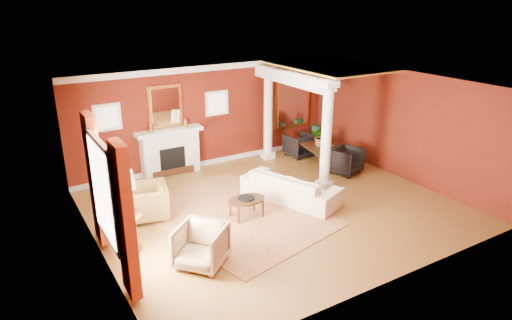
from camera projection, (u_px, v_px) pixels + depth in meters
ground at (275, 207)px, 10.77m from camera, size 8.00×8.00×0.00m
room_shell at (276, 125)px, 10.07m from camera, size 8.04×7.04×2.92m
fireplace at (170, 152)px, 12.58m from camera, size 1.85×0.42×1.29m
overmantel_mirror at (165, 106)px, 12.26m from camera, size 0.95×0.07×1.15m
flank_window_left at (107, 117)px, 11.56m from camera, size 0.70×0.07×0.70m
flank_window_right at (217, 103)px, 13.06m from camera, size 0.70×0.07×0.70m
left_window at (108, 197)px, 7.91m from camera, size 0.21×2.55×2.60m
column_front at (326, 136)px, 11.34m from camera, size 0.36×0.36×2.80m
column_back at (268, 113)px, 13.52m from camera, size 0.36×0.36×2.80m
header_beam at (291, 78)px, 12.22m from camera, size 0.30×3.20×0.32m
amber_ceiling at (328, 66)px, 12.57m from camera, size 2.30×3.40×0.04m
dining_mirror at (292, 101)px, 14.42m from camera, size 1.30×0.07×1.70m
chandelier at (327, 88)px, 12.85m from camera, size 0.60×0.62×0.75m
crown_trim at (208, 68)px, 12.58m from camera, size 8.00×0.08×0.16m
base_trim at (211, 162)px, 13.53m from camera, size 8.00×0.08×0.12m
rug at (234, 215)px, 10.37m from camera, size 3.94×4.72×0.02m
sofa at (291, 182)px, 10.99m from camera, size 1.56×2.50×0.94m
armchair_leopard at (147, 200)px, 10.10m from camera, size 0.98×1.03×0.89m
armchair_stripe at (201, 244)px, 8.34m from camera, size 1.15×1.16×0.87m
coffee_table at (246, 201)px, 10.16m from camera, size 0.89×0.89×0.45m
coffee_book at (245, 196)px, 10.07m from camera, size 0.15×0.05×0.20m
side_table at (124, 197)px, 8.60m from camera, size 0.66×0.66×1.65m
dining_table at (321, 150)px, 13.38m from camera, size 0.86×1.64×0.87m
dining_chair_near at (346, 159)px, 12.70m from camera, size 0.98×0.95×0.81m
dining_chair_far at (299, 144)px, 14.08m from camera, size 0.80×0.76×0.77m
green_urn at (316, 140)px, 14.72m from camera, size 0.33×0.33×0.80m
potted_plant at (321, 128)px, 13.20m from camera, size 0.53×0.59×0.45m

